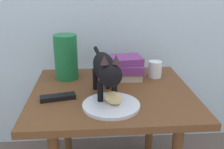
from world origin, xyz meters
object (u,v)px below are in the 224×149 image
object	(u,v)px
cat	(105,69)
book_stack	(124,68)
bread_roll	(113,98)
green_vase	(66,57)
tv_remote	(58,97)
candle_jar	(155,70)
side_table	(112,105)
plate	(111,105)

from	to	relation	value
cat	book_stack	bearing A→B (deg)	64.99
bread_roll	book_stack	size ratio (longest dim) A/B	0.40
green_vase	tv_remote	distance (m)	0.28
candle_jar	tv_remote	distance (m)	0.53
green_vase	candle_jar	distance (m)	0.46
book_stack	candle_jar	distance (m)	0.17
book_stack	side_table	bearing A→B (deg)	-115.12
cat	candle_jar	distance (m)	0.37
tv_remote	candle_jar	bearing A→B (deg)	14.26
green_vase	tv_remote	bearing A→B (deg)	-94.11
green_vase	tv_remote	size ratio (longest dim) A/B	1.51
side_table	plate	bearing A→B (deg)	-95.51
bread_roll	candle_jar	world-z (taller)	candle_jar
side_table	candle_jar	bearing A→B (deg)	34.71
book_stack	tv_remote	world-z (taller)	book_stack
candle_jar	tv_remote	world-z (taller)	candle_jar
side_table	candle_jar	world-z (taller)	candle_jar
green_vase	candle_jar	world-z (taller)	green_vase
plate	candle_jar	xyz separation A→B (m)	(0.25, 0.33, 0.03)
cat	tv_remote	size ratio (longest dim) A/B	3.19
side_table	book_stack	distance (m)	0.22
cat	book_stack	size ratio (longest dim) A/B	2.41
bread_roll	tv_remote	bearing A→B (deg)	159.84
tv_remote	side_table	bearing A→B (deg)	4.97
green_vase	tv_remote	world-z (taller)	green_vase
cat	tv_remote	distance (m)	0.24
side_table	tv_remote	world-z (taller)	tv_remote
book_stack	green_vase	xyz separation A→B (m)	(-0.29, 0.03, 0.06)
side_table	candle_jar	size ratio (longest dim) A/B	8.65
candle_jar	tv_remote	size ratio (longest dim) A/B	0.57
green_vase	candle_jar	size ratio (longest dim) A/B	2.66
side_table	cat	bearing A→B (deg)	-114.76
plate	candle_jar	bearing A→B (deg)	52.22
cat	side_table	bearing A→B (deg)	65.24
side_table	green_vase	xyz separation A→B (m)	(-0.22, 0.18, 0.18)
cat	tv_remote	xyz separation A→B (m)	(-0.20, -0.00, -0.12)
book_stack	tv_remote	bearing A→B (deg)	-143.45
bread_roll	cat	size ratio (longest dim) A/B	0.17
plate	cat	bearing A→B (deg)	102.06
plate	bread_roll	world-z (taller)	bread_roll
plate	green_vase	distance (m)	0.42
bread_roll	tv_remote	xyz separation A→B (m)	(-0.23, 0.08, -0.03)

